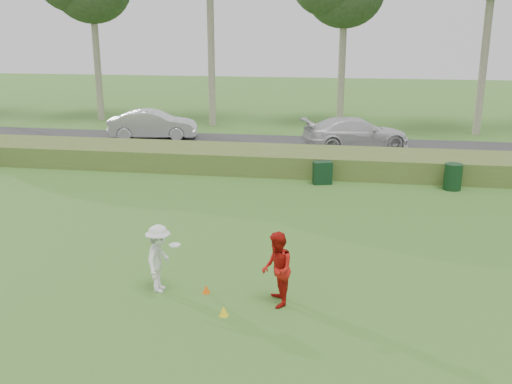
% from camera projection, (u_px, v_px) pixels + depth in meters
% --- Properties ---
extents(ground, '(120.00, 120.00, 0.00)m').
position_uv_depth(ground, '(229.00, 289.00, 13.73)').
color(ground, '#346923').
rests_on(ground, ground).
extents(reed_strip, '(80.00, 3.00, 0.90)m').
position_uv_depth(reed_strip, '(286.00, 160.00, 24.97)').
color(reed_strip, '#4C6628').
rests_on(reed_strip, ground).
extents(park_road, '(80.00, 6.00, 0.06)m').
position_uv_depth(park_road, '(297.00, 147.00, 29.82)').
color(park_road, '#2D2D2D').
rests_on(park_road, ground).
extents(player_white, '(0.85, 1.07, 1.65)m').
position_uv_depth(player_white, '(159.00, 258.00, 13.45)').
color(player_white, white).
rests_on(player_white, ground).
extents(player_red, '(0.85, 0.98, 1.72)m').
position_uv_depth(player_red, '(277.00, 269.00, 12.75)').
color(player_red, '#B5150F').
rests_on(player_red, ground).
extents(cone_orange, '(0.19, 0.19, 0.21)m').
position_uv_depth(cone_orange, '(206.00, 289.00, 13.52)').
color(cone_orange, '#F15E0C').
rests_on(cone_orange, ground).
extents(cone_yellow, '(0.21, 0.21, 0.23)m').
position_uv_depth(cone_yellow, '(224.00, 311.00, 12.45)').
color(cone_yellow, yellow).
rests_on(cone_yellow, ground).
extents(utility_cabinet, '(0.83, 0.64, 0.91)m').
position_uv_depth(utility_cabinet, '(322.00, 173.00, 22.85)').
color(utility_cabinet, black).
rests_on(utility_cabinet, ground).
extents(trash_bin, '(0.72, 0.72, 1.02)m').
position_uv_depth(trash_bin, '(453.00, 177.00, 22.01)').
color(trash_bin, '#113318').
rests_on(trash_bin, ground).
extents(car_mid, '(5.07, 2.58, 1.59)m').
position_uv_depth(car_mid, '(153.00, 124.00, 31.70)').
color(car_mid, silver).
rests_on(car_mid, park_road).
extents(car_right, '(5.90, 3.90, 1.59)m').
position_uv_depth(car_right, '(356.00, 133.00, 29.12)').
color(car_right, silver).
rests_on(car_right, park_road).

